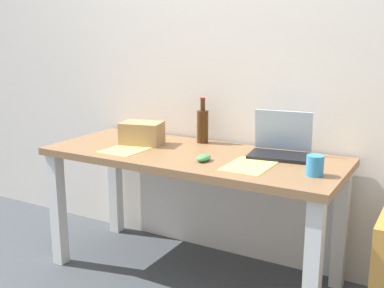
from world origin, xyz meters
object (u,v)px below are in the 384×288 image
laptop_right (280,146)px  beer_bottle (203,125)px  cardboard_box (142,133)px  computer_mouse (204,158)px  coffee_mug (315,165)px  desk (192,171)px

laptop_right → beer_bottle: beer_bottle is taller
laptop_right → beer_bottle: 0.52m
laptop_right → cardboard_box: 0.81m
laptop_right → computer_mouse: size_ratio=3.35×
cardboard_box → coffee_mug: (1.05, -0.13, -0.02)m
laptop_right → coffee_mug: 0.37m
computer_mouse → cardboard_box: size_ratio=0.43×
laptop_right → coffee_mug: size_ratio=3.53×
desk → computer_mouse: bearing=-41.2°
computer_mouse → coffee_mug: coffee_mug is taller
laptop_right → beer_bottle: bearing=171.7°
computer_mouse → coffee_mug: bearing=7.2°
beer_bottle → coffee_mug: bearing=-23.8°
beer_bottle → computer_mouse: beer_bottle is taller
desk → laptop_right: (0.44, 0.18, 0.16)m
beer_bottle → cardboard_box: bearing=-144.3°
beer_bottle → coffee_mug: (0.76, -0.34, -0.06)m
cardboard_box → coffee_mug: size_ratio=2.46×
cardboard_box → laptop_right: bearing=9.6°
cardboard_box → beer_bottle: bearing=35.7°
desk → cardboard_box: 0.40m
laptop_right → cardboard_box: laptop_right is taller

